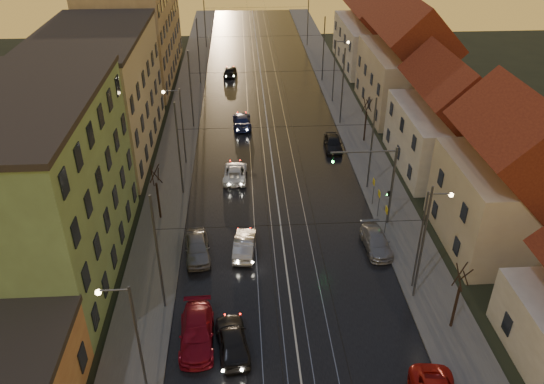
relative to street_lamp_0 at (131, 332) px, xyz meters
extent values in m
cube|color=black|center=(9.10, 38.00, -4.87)|extent=(16.00, 120.00, 0.04)
cube|color=#4C4C4C|center=(-0.90, 38.00, -4.81)|extent=(4.00, 120.00, 0.15)
cube|color=#4C4C4C|center=(19.10, 38.00, -4.81)|extent=(4.00, 120.00, 0.15)
cube|color=gray|center=(6.90, 38.00, -4.83)|extent=(0.06, 120.00, 0.03)
cube|color=gray|center=(8.33, 38.00, -4.83)|extent=(0.06, 120.00, 0.03)
cube|color=gray|center=(9.87, 38.00, -4.83)|extent=(0.06, 120.00, 0.03)
cube|color=gray|center=(11.30, 38.00, -4.83)|extent=(0.06, 120.00, 0.03)
cube|color=#648152|center=(-8.40, 12.00, 1.61)|extent=(10.00, 18.00, 13.00)
cube|color=#B8AE8E|center=(-8.40, 32.00, 1.11)|extent=(10.00, 20.00, 12.00)
cube|color=#8C765A|center=(-8.40, 56.00, 2.11)|extent=(10.00, 24.00, 14.00)
cube|color=#BAA98F|center=(26.10, 13.00, -1.39)|extent=(8.50, 10.00, 7.00)
pyramid|color=#511A12|center=(26.10, 13.00, 4.01)|extent=(8.67, 10.20, 3.80)
cube|color=#BCB9AE|center=(26.10, 26.00, -1.89)|extent=(9.00, 12.00, 6.00)
pyramid|color=#511A12|center=(26.10, 26.00, 2.71)|extent=(9.18, 12.24, 3.20)
cube|color=#BAA98F|center=(26.10, 41.00, -1.14)|extent=(9.00, 14.00, 7.50)
pyramid|color=#511A12|center=(26.10, 41.00, 4.61)|extent=(9.18, 14.28, 4.00)
cube|color=#BCB9AE|center=(26.10, 59.00, -1.64)|extent=(9.00, 16.00, 6.50)
pyramid|color=#511A12|center=(26.10, 59.00, 3.36)|extent=(9.18, 16.32, 3.50)
cylinder|color=#595B60|center=(0.50, 7.00, -0.39)|extent=(0.16, 0.16, 9.00)
cylinder|color=#595B60|center=(17.70, 7.00, -0.39)|extent=(0.16, 0.16, 9.00)
cylinder|color=#595B60|center=(0.50, 22.00, -0.39)|extent=(0.16, 0.16, 9.00)
cylinder|color=#595B60|center=(17.70, 22.00, -0.39)|extent=(0.16, 0.16, 9.00)
cylinder|color=#595B60|center=(0.50, 37.00, -0.39)|extent=(0.16, 0.16, 9.00)
cylinder|color=#595B60|center=(17.70, 37.00, -0.39)|extent=(0.16, 0.16, 9.00)
cylinder|color=#595B60|center=(0.50, 52.00, -0.39)|extent=(0.16, 0.16, 9.00)
cylinder|color=#595B60|center=(17.70, 52.00, -0.39)|extent=(0.16, 0.16, 9.00)
cylinder|color=#595B60|center=(0.50, 70.00, -0.39)|extent=(0.16, 0.16, 9.00)
cylinder|color=#595B60|center=(17.70, 70.00, -0.39)|extent=(0.16, 0.16, 9.00)
cylinder|color=#595B60|center=(0.30, 0.00, -0.89)|extent=(0.14, 0.14, 8.00)
cylinder|color=#595B60|center=(-0.50, 0.00, 2.91)|extent=(1.60, 0.10, 0.10)
sphere|color=#FFD88C|center=(-1.22, 0.00, 2.81)|extent=(0.32, 0.32, 0.32)
cylinder|color=#595B60|center=(17.90, 8.00, -0.89)|extent=(0.14, 0.14, 8.00)
cylinder|color=#595B60|center=(18.70, 8.00, 2.91)|extent=(1.60, 0.10, 0.10)
sphere|color=#FFD88C|center=(19.42, 8.00, 2.81)|extent=(0.32, 0.32, 0.32)
cylinder|color=#595B60|center=(0.30, 28.00, -0.89)|extent=(0.14, 0.14, 8.00)
cylinder|color=#595B60|center=(-0.50, 28.00, 2.91)|extent=(1.60, 0.10, 0.10)
sphere|color=#FFD88C|center=(-1.22, 28.00, 2.81)|extent=(0.32, 0.32, 0.32)
cylinder|color=#595B60|center=(17.90, 44.00, -0.89)|extent=(0.14, 0.14, 8.00)
cylinder|color=#595B60|center=(18.70, 44.00, 2.91)|extent=(1.60, 0.10, 0.10)
sphere|color=#FFD88C|center=(19.42, 44.00, 2.81)|extent=(0.32, 0.32, 0.32)
cylinder|color=#595B60|center=(18.10, 16.00, -1.29)|extent=(0.20, 0.20, 7.20)
cylinder|color=#595B60|center=(15.50, 16.00, 2.01)|extent=(5.20, 0.14, 0.14)
imported|color=black|center=(13.10, 16.00, 1.41)|extent=(0.15, 0.18, 0.90)
sphere|color=#19FF3F|center=(13.10, 15.88, 1.26)|extent=(0.20, 0.20, 0.20)
cylinder|color=black|center=(-1.10, 18.00, -3.14)|extent=(0.18, 0.18, 3.50)
cylinder|color=black|center=(-0.86, 18.09, -0.59)|extent=(0.37, 0.92, 1.61)
cylinder|color=black|center=(-1.18, 18.23, -0.59)|extent=(0.91, 0.40, 1.61)
cylinder|color=black|center=(-1.33, 17.91, -0.59)|extent=(0.37, 0.92, 1.61)
cylinder|color=black|center=(-0.97, 17.78, -0.59)|extent=(0.84, 0.54, 1.62)
cylinder|color=black|center=(19.30, 4.00, -3.14)|extent=(0.18, 0.18, 3.50)
cylinder|color=black|center=(19.54, 4.09, -0.59)|extent=(0.37, 0.92, 1.61)
cylinder|color=black|center=(19.22, 4.23, -0.59)|extent=(0.91, 0.40, 1.61)
cylinder|color=black|center=(19.07, 3.91, -0.59)|extent=(0.37, 0.92, 1.61)
cylinder|color=black|center=(19.43, 3.78, -0.59)|extent=(0.84, 0.54, 1.62)
cylinder|color=black|center=(19.50, 32.00, -3.14)|extent=(0.18, 0.18, 3.50)
cylinder|color=black|center=(19.74, 32.09, -0.59)|extent=(0.37, 0.92, 1.61)
cylinder|color=black|center=(19.42, 32.23, -0.59)|extent=(0.91, 0.40, 1.61)
cylinder|color=black|center=(19.27, 31.91, -0.59)|extent=(0.37, 0.92, 1.61)
cylinder|color=black|center=(19.63, 31.78, -0.59)|extent=(0.84, 0.54, 1.62)
imported|color=black|center=(5.12, 3.03, -4.10)|extent=(2.47, 4.82, 1.57)
imported|color=#A7A7AC|center=(6.03, 12.83, -4.16)|extent=(1.98, 4.53, 1.45)
imported|color=white|center=(5.32, 24.61, -4.23)|extent=(2.42, 4.83, 1.31)
imported|color=navy|center=(6.13, 36.91, -4.15)|extent=(2.23, 5.15, 1.48)
imported|color=black|center=(4.62, 55.07, -4.17)|extent=(2.13, 4.38, 1.44)
imported|color=maroon|center=(2.89, 3.81, -4.13)|extent=(2.27, 5.28, 1.51)
imported|color=gray|center=(2.40, 12.63, -4.10)|extent=(2.35, 4.77, 1.56)
imported|color=gray|center=(16.36, 12.70, -4.22)|extent=(2.03, 4.63, 1.32)
imported|color=black|center=(15.76, 30.32, -4.14)|extent=(1.98, 4.45, 1.49)
camera|label=1|loc=(6.14, -20.30, 20.54)|focal=35.00mm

